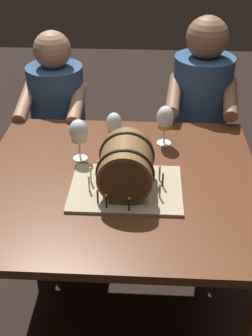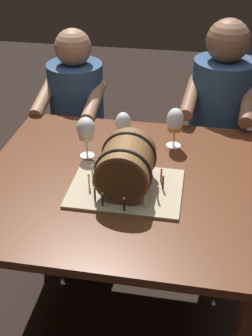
{
  "view_description": "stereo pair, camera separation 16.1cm",
  "coord_description": "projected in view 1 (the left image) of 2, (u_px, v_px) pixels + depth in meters",
  "views": [
    {
      "loc": [
        0.11,
        -1.42,
        1.73
      ],
      "look_at": [
        0.03,
        -0.07,
        0.85
      ],
      "focal_mm": 45.95,
      "sensor_mm": 36.0,
      "label": 1
    },
    {
      "loc": [
        0.27,
        -1.4,
        1.73
      ],
      "look_at": [
        0.03,
        -0.07,
        0.85
      ],
      "focal_mm": 45.95,
      "sensor_mm": 36.0,
      "label": 2
    }
  ],
  "objects": [
    {
      "name": "person_seated_left",
      "position": [
        60.0,
        139.0,
        2.51
      ],
      "size": [
        0.35,
        0.45,
        1.13
      ],
      "color": "#1B2D46",
      "rests_on": "ground"
    },
    {
      "name": "ground_plane",
      "position": [
        120.0,
        303.0,
        2.14
      ],
      "size": [
        8.0,
        8.0,
        0.0
      ],
      "primitive_type": "plane",
      "color": "black"
    },
    {
      "name": "wine_glass_amber",
      "position": [
        165.0,
        119.0,
        1.9
      ],
      "size": [
        0.08,
        0.08,
        0.19
      ],
      "color": "white",
      "rests_on": "dining_table"
    },
    {
      "name": "wine_glass_white",
      "position": [
        79.0,
        133.0,
        1.79
      ],
      "size": [
        0.08,
        0.08,
        0.19
      ],
      "color": "white",
      "rests_on": "dining_table"
    },
    {
      "name": "wine_glass_rose",
      "position": [
        114.0,
        125.0,
        1.89
      ],
      "size": [
        0.07,
        0.07,
        0.17
      ],
      "color": "white",
      "rests_on": "dining_table"
    },
    {
      "name": "barrel_cake",
      "position": [
        126.0,
        168.0,
        1.61
      ],
      "size": [
        0.43,
        0.32,
        0.22
      ],
      "color": "tan",
      "rests_on": "dining_table"
    },
    {
      "name": "dining_table",
      "position": [
        119.0,
        202.0,
        1.79
      ],
      "size": [
        1.14,
        1.02,
        0.75
      ],
      "color": "#562D19",
      "rests_on": "ground"
    },
    {
      "name": "person_seated_right",
      "position": [
        197.0,
        134.0,
        2.45
      ],
      "size": [
        0.38,
        0.48,
        1.21
      ],
      "color": "#1B2D46",
      "rests_on": "ground"
    }
  ]
}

